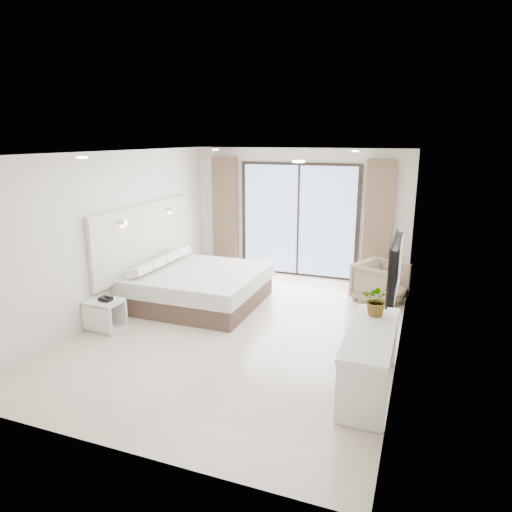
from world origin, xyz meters
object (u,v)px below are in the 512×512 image
(console_desk, at_px, (371,347))
(armchair, at_px, (381,280))
(bed, at_px, (198,286))
(nightstand, at_px, (105,315))

(console_desk, xyz_separation_m, armchair, (-0.19, 3.17, -0.16))
(armchair, bearing_deg, bed, 136.73)
(console_desk, bearing_deg, nightstand, 174.49)
(nightstand, height_order, armchair, armchair)
(nightstand, distance_m, console_desk, 4.09)
(bed, bearing_deg, armchair, 21.91)
(bed, relative_size, console_desk, 1.30)
(console_desk, distance_m, armchair, 3.18)
(armchair, bearing_deg, nightstand, 150.48)
(nightstand, xyz_separation_m, armchair, (3.87, 2.78, 0.16))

